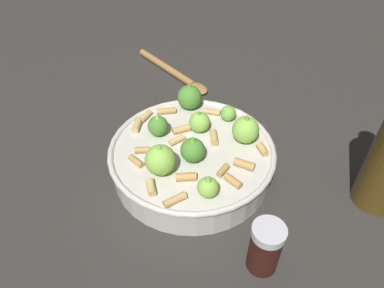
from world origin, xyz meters
name	(u,v)px	position (x,y,z in m)	size (l,w,h in m)	color
ground_plane	(192,170)	(0.00, 0.00, 0.00)	(2.40, 2.40, 0.00)	#2D2B28
cooking_pan	(192,155)	(0.00, 0.00, 0.03)	(0.27, 0.27, 0.10)	beige
pepper_shaker	(265,247)	(-0.08, 0.17, 0.04)	(0.04, 0.04, 0.08)	#33140F
wooden_spoon	(175,73)	(0.03, -0.30, 0.01)	(0.17, 0.21, 0.02)	#9E703D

